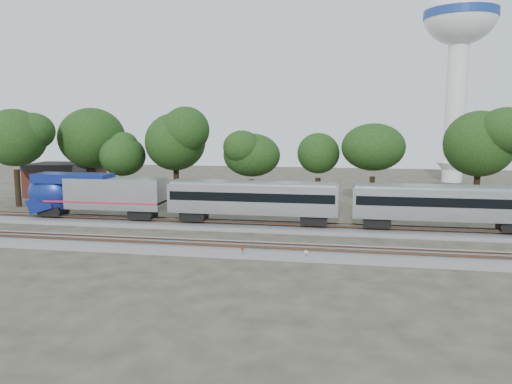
# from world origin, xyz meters

# --- Properties ---
(ground) EXTENTS (160.00, 160.00, 0.00)m
(ground) POSITION_xyz_m (0.00, 0.00, 0.00)
(ground) COLOR #383328
(ground) RESTS_ON ground
(track_far) EXTENTS (160.00, 5.00, 0.73)m
(track_far) POSITION_xyz_m (0.00, 6.00, 0.21)
(track_far) COLOR slate
(track_far) RESTS_ON ground
(track_near) EXTENTS (160.00, 5.00, 0.73)m
(track_near) POSITION_xyz_m (0.00, -4.00, 0.21)
(track_near) COLOR slate
(track_near) RESTS_ON ground
(switch_stand_red) EXTENTS (0.30, 0.13, 0.97)m
(switch_stand_red) POSITION_xyz_m (3.43, -6.16, 0.62)
(switch_stand_red) COLOR #512D19
(switch_stand_red) RESTS_ON ground
(switch_stand_white) EXTENTS (0.30, 0.08, 0.93)m
(switch_stand_white) POSITION_xyz_m (8.79, -6.14, 0.60)
(switch_stand_white) COLOR #512D19
(switch_stand_white) RESTS_ON ground
(switch_lever) EXTENTS (0.51, 0.32, 0.30)m
(switch_lever) POSITION_xyz_m (7.77, -5.56, 0.15)
(switch_lever) COLOR #512D19
(switch_lever) RESTS_ON ground
(water_tower) EXTENTS (13.17, 13.17, 36.45)m
(water_tower) POSITION_xyz_m (32.12, 53.99, 27.01)
(water_tower) COLOR silver
(water_tower) RESTS_ON ground
(brick_building) EXTENTS (10.86, 7.95, 5.03)m
(brick_building) POSITION_xyz_m (-30.98, 24.59, 2.54)
(brick_building) COLOR brown
(brick_building) RESTS_ON ground
(tree_0) EXTENTS (9.45, 9.45, 13.32)m
(tree_0) POSITION_xyz_m (-31.82, 14.11, 9.28)
(tree_0) COLOR black
(tree_0) RESTS_ON ground
(tree_1) EXTENTS (9.19, 9.19, 12.95)m
(tree_1) POSITION_xyz_m (-24.98, 22.25, 9.02)
(tree_1) COLOR black
(tree_1) RESTS_ON ground
(tree_2) EXTENTS (6.82, 6.82, 9.61)m
(tree_2) POSITION_xyz_m (-18.53, 18.61, 6.68)
(tree_2) COLOR black
(tree_2) RESTS_ON ground
(tree_3) EXTENTS (8.78, 8.78, 12.38)m
(tree_3) POSITION_xyz_m (-11.51, 20.48, 8.62)
(tree_3) COLOR black
(tree_3) RESTS_ON ground
(tree_4) EXTENTS (7.15, 7.15, 10.09)m
(tree_4) POSITION_xyz_m (-0.38, 18.72, 7.02)
(tree_4) COLOR black
(tree_4) RESTS_ON ground
(tree_5) EXTENTS (7.34, 7.34, 10.35)m
(tree_5) POSITION_xyz_m (8.27, 21.08, 7.20)
(tree_5) COLOR black
(tree_5) RESTS_ON ground
(tree_6) EXTENTS (8.34, 8.34, 11.76)m
(tree_6) POSITION_xyz_m (15.32, 19.18, 8.19)
(tree_6) COLOR black
(tree_6) RESTS_ON ground
(tree_7) EXTENTS (8.57, 8.57, 12.09)m
(tree_7) POSITION_xyz_m (29.77, 26.15, 8.42)
(tree_7) COLOR black
(tree_7) RESTS_ON ground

